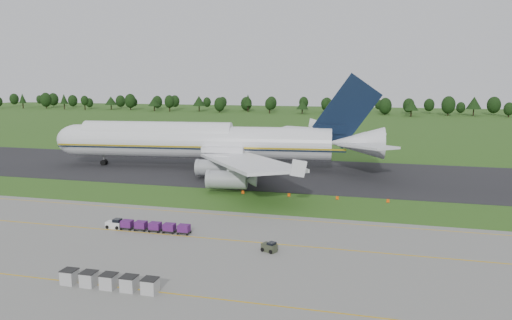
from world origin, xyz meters
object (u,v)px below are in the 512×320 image
(baggage_train, at_px, (146,226))
(uld_row, at_px, (109,281))
(aircraft, at_px, (206,141))
(utility_cart, at_px, (269,248))
(edge_markers, at_px, (313,197))

(baggage_train, distance_m, uld_row, 20.15)
(uld_row, bearing_deg, aircraft, 101.90)
(baggage_train, xyz_separation_m, utility_cart, (19.43, -4.08, -0.22))
(aircraft, xyz_separation_m, uld_row, (14.80, -70.24, -5.79))
(uld_row, bearing_deg, baggage_train, 105.77)
(uld_row, height_order, edge_markers, uld_row)
(aircraft, bearing_deg, uld_row, -78.10)
(baggage_train, relative_size, utility_cart, 6.04)
(aircraft, xyz_separation_m, edge_markers, (30.00, -24.48, -6.38))
(aircraft, distance_m, uld_row, 72.02)
(aircraft, xyz_separation_m, utility_cart, (28.75, -54.92, -6.08))
(baggage_train, height_order, edge_markers, baggage_train)
(aircraft, bearing_deg, utility_cart, -62.37)
(baggage_train, xyz_separation_m, edge_markers, (20.68, 26.36, -0.51))
(baggage_train, relative_size, uld_row, 1.18)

